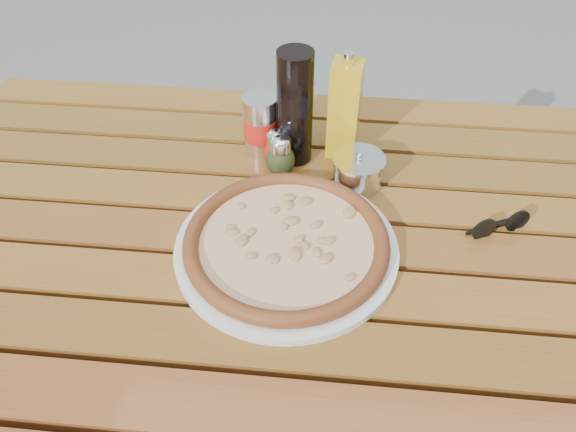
# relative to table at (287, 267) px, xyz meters

# --- Properties ---
(table) EXTENTS (1.40, 0.90, 0.75)m
(table) POSITION_rel_table_xyz_m (0.00, 0.00, 0.00)
(table) COLOR #3C1D0D
(table) RESTS_ON ground
(plate) EXTENTS (0.39, 0.39, 0.01)m
(plate) POSITION_rel_table_xyz_m (0.00, -0.03, 0.08)
(plate) COLOR silver
(plate) RESTS_ON table
(pizza) EXTENTS (0.37, 0.37, 0.03)m
(pizza) POSITION_rel_table_xyz_m (0.00, -0.03, 0.10)
(pizza) COLOR #FFE2B6
(pizza) RESTS_ON plate
(pepper_shaker) EXTENTS (0.07, 0.07, 0.08)m
(pepper_shaker) POSITION_rel_table_xyz_m (-0.04, 0.19, 0.11)
(pepper_shaker) COLOR red
(pepper_shaker) RESTS_ON table
(oregano_shaker) EXTENTS (0.06, 0.06, 0.08)m
(oregano_shaker) POSITION_rel_table_xyz_m (-0.03, 0.17, 0.11)
(oregano_shaker) COLOR #323B17
(oregano_shaker) RESTS_ON table
(dark_bottle) EXTENTS (0.09, 0.09, 0.22)m
(dark_bottle) POSITION_rel_table_xyz_m (-0.01, 0.22, 0.19)
(dark_bottle) COLOR black
(dark_bottle) RESTS_ON table
(soda_can) EXTENTS (0.07, 0.07, 0.12)m
(soda_can) POSITION_rel_table_xyz_m (-0.07, 0.23, 0.13)
(soda_can) COLOR silver
(soda_can) RESTS_ON table
(olive_oil_cruet) EXTENTS (0.06, 0.06, 0.21)m
(olive_oil_cruet) POSITION_rel_table_xyz_m (0.08, 0.24, 0.17)
(olive_oil_cruet) COLOR gold
(olive_oil_cruet) RESTS_ON table
(parmesan_tin) EXTENTS (0.12, 0.12, 0.07)m
(parmesan_tin) POSITION_rel_table_xyz_m (0.11, 0.15, 0.11)
(parmesan_tin) COLOR silver
(parmesan_tin) RESTS_ON table
(sunglasses) EXTENTS (0.11, 0.06, 0.04)m
(sunglasses) POSITION_rel_table_xyz_m (0.35, 0.05, 0.09)
(sunglasses) COLOR black
(sunglasses) RESTS_ON table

